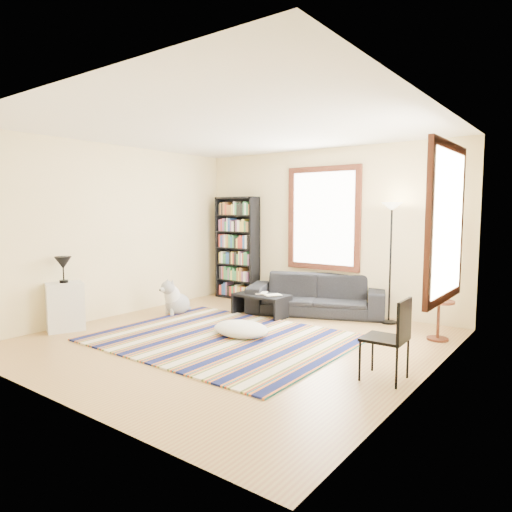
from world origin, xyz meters
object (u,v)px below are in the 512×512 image
Objects in this scene: white_cabinet at (65,306)px; floor_lamp at (390,264)px; bookshelf at (237,248)px; folding_chair at (384,339)px; side_table at (438,320)px; sofa at (316,294)px; coffee_table at (262,305)px; floor_cushion at (241,329)px; dog at (177,297)px.

floor_lamp is at bearing 64.88° from white_cabinet.
bookshelf reaches higher than folding_chair.
bookshelf is 3.70× the size of side_table.
sofa is 2.05m from bookshelf.
bookshelf is at bearing 143.61° from coffee_table.
floor_cushion is 1.18× the size of white_cabinet.
side_table is 5.26m from white_cabinet.
folding_chair is (2.05, -2.23, 0.10)m from sofa.
white_cabinet reaches higher than dog.
white_cabinet reaches higher than coffee_table.
coffee_table is 3.02m from white_cabinet.
floor_lamp reaches higher than sofa.
white_cabinet reaches higher than sofa.
folding_chair is 3.98m from dog.
bookshelf is 2.90m from floor_cushion.
sofa is 1.86m from floor_cushion.
floor_lamp is (3.15, -0.17, -0.07)m from bookshelf.
white_cabinet is (-2.40, -3.12, 0.02)m from sofa.
white_cabinet is 1.79m from dog.
folding_chair is (-0.05, -1.83, 0.16)m from side_table.
floor_lamp is at bearing -3.09° from bookshelf.
coffee_table is at bearing 148.35° from folding_chair.
sofa is 2.72× the size of floor_cushion.
side_table is 0.93× the size of dog.
floor_lamp is 3.44× the size of side_table.
floor_lamp is 4.89m from white_cabinet.
bookshelf is at bearing 170.54° from side_table.
sofa is 2.33m from dog.
floor_cushion is at bearing 168.50° from folding_chair.
side_table is 0.63× the size of folding_chair.
folding_chair is 1.48× the size of dog.
sofa is 3.87× the size of dog.
floor_cushion is at bearing -125.23° from floor_lamp.
white_cabinet is at bearing -149.50° from sofa.
folding_chair is at bearing -9.91° from floor_cushion.
bookshelf is (-1.91, 0.27, 0.67)m from sofa.
coffee_table is (-0.64, -0.67, -0.15)m from sofa.
bookshelf reaches higher than floor_cushion.
floor_cushion is 0.45× the size of floor_lamp.
coffee_table is 1.05× the size of folding_chair.
floor_lamp is 2.52m from folding_chair.
coffee_table reaches higher than floor_cushion.
floor_lamp is at bearing 54.77° from floor_cushion.
bookshelf is 2.86× the size of white_cabinet.
side_table is 4.07m from dog.
sofa is 2.14m from side_table.
floor_cushion is at bearing -49.93° from bookshelf.
folding_chair reaches higher than floor_cushion.
floor_cushion is 1.43× the size of dog.
dog is (-3.94, -1.02, 0.02)m from side_table.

